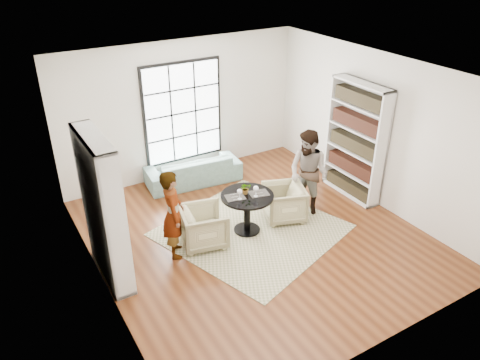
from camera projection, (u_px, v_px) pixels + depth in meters
ground at (255, 235)px, 8.56m from camera, size 6.00×6.00×0.00m
room_shell at (240, 162)px, 8.37m from camera, size 6.00×6.01×6.00m
rug at (252, 230)px, 8.69m from camera, size 3.56×3.56×0.01m
pedestal_table at (247, 205)px, 8.43m from camera, size 0.96×0.96×0.76m
sofa at (193, 170)px, 10.24m from camera, size 2.12×1.00×0.60m
armchair_left at (204, 227)px, 8.17m from camera, size 0.93×0.91×0.71m
armchair_right at (284, 203)px, 8.91m from camera, size 0.96×0.95×0.69m
person_left at (173, 214)px, 7.72m from camera, size 0.54×0.67×1.58m
person_right at (308, 173)px, 8.93m from camera, size 0.86×0.98×1.68m
placemat_left at (235, 197)px, 8.25m from camera, size 0.39×0.33×0.01m
placemat_right at (259, 193)px, 8.37m from camera, size 0.39×0.33×0.01m
cutlery_left at (235, 197)px, 8.25m from camera, size 0.18×0.25×0.01m
cutlery_right at (259, 193)px, 8.37m from camera, size 0.18×0.25×0.01m
wine_glass_left at (240, 192)px, 8.13m from camera, size 0.09×0.09×0.20m
wine_glass_right at (256, 189)px, 8.21m from camera, size 0.10×0.10×0.21m
flower_centerpiece at (246, 188)px, 8.33m from camera, size 0.23×0.21×0.21m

